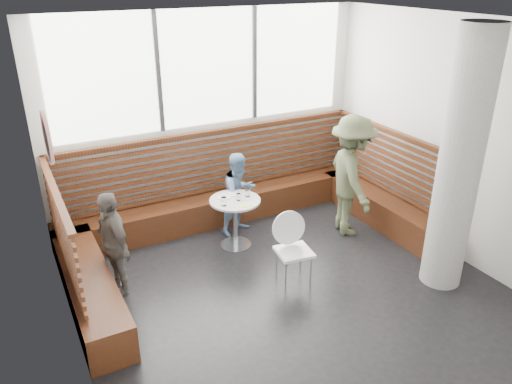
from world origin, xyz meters
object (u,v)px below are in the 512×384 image
child_back (239,194)px  child_left (113,244)px  concrete_column (460,165)px  cafe_chair (291,243)px  adult_man (351,176)px  cafe_table (235,213)px

child_back → child_left: size_ratio=0.93×
concrete_column → child_left: (-3.74, 1.71, -0.93)m
cafe_chair → child_left: 2.18m
cafe_chair → child_back: bearing=97.2°
concrete_column → cafe_chair: concrete_column is taller
concrete_column → cafe_chair: size_ratio=3.46×
adult_man → child_back: bearing=79.6°
concrete_column → cafe_chair: (-1.72, 0.91, -1.06)m
adult_man → cafe_table: bearing=94.3°
adult_man → child_left: 3.49m
adult_man → cafe_chair: bearing=133.6°
child_back → child_left: (-2.03, -0.68, 0.05)m
concrete_column → child_back: 3.10m
cafe_chair → adult_man: bearing=33.5°
adult_man → child_left: (-3.48, 0.09, -0.24)m
adult_man → concrete_column: bearing=-153.3°
cafe_table → adult_man: 1.79m
adult_man → child_left: adult_man is taller
cafe_chair → child_left: (-2.03, 0.80, 0.13)m
child_left → child_back: bearing=98.0°
child_left → concrete_column: bearing=55.0°
concrete_column → adult_man: 1.78m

